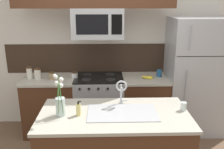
% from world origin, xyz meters
% --- Properties ---
extents(rear_partition, '(5.20, 0.10, 2.60)m').
position_xyz_m(rear_partition, '(0.30, 1.28, 1.30)').
color(rear_partition, silver).
rests_on(rear_partition, ground).
extents(splash_band, '(3.05, 0.01, 0.48)m').
position_xyz_m(splash_band, '(0.00, 1.22, 1.15)').
color(splash_band, '#332319').
rests_on(splash_band, rear_partition).
extents(back_counter_left, '(0.82, 0.65, 0.91)m').
position_xyz_m(back_counter_left, '(-0.78, 0.90, 0.46)').
color(back_counter_left, '#4C2B19').
rests_on(back_counter_left, ground).
extents(back_counter_right, '(0.74, 0.65, 0.91)m').
position_xyz_m(back_counter_right, '(0.74, 0.90, 0.46)').
color(back_counter_right, '#4C2B19').
rests_on(back_counter_right, ground).
extents(stove_range, '(0.76, 0.64, 0.93)m').
position_xyz_m(stove_range, '(0.00, 0.90, 0.46)').
color(stove_range, '#A8AAAF').
rests_on(stove_range, ground).
extents(microwave, '(0.74, 0.40, 0.43)m').
position_xyz_m(microwave, '(0.00, 0.88, 1.76)').
color(microwave, '#A8AAAF').
extents(refrigerator, '(0.89, 0.74, 1.84)m').
position_xyz_m(refrigerator, '(1.54, 0.92, 0.92)').
color(refrigerator, '#A8AAAF').
rests_on(refrigerator, ground).
extents(storage_jar_tall, '(0.09, 0.09, 0.19)m').
position_xyz_m(storage_jar_tall, '(-1.07, 0.91, 1.00)').
color(storage_jar_tall, silver).
rests_on(storage_jar_tall, back_counter_left).
extents(storage_jar_medium, '(0.10, 0.10, 0.16)m').
position_xyz_m(storage_jar_medium, '(-0.95, 0.89, 0.99)').
color(storage_jar_medium, silver).
rests_on(storage_jar_medium, back_counter_left).
extents(storage_jar_short, '(0.08, 0.08, 0.11)m').
position_xyz_m(storage_jar_short, '(-0.73, 0.86, 0.97)').
color(storage_jar_short, '#997F5B').
rests_on(storage_jar_short, back_counter_left).
extents(storage_jar_squat, '(0.10, 0.10, 0.10)m').
position_xyz_m(storage_jar_squat, '(-0.38, 0.90, 0.96)').
color(storage_jar_squat, silver).
rests_on(storage_jar_squat, back_counter_left).
extents(banana_bunch, '(0.19, 0.12, 0.08)m').
position_xyz_m(banana_bunch, '(0.76, 0.84, 0.93)').
color(banana_bunch, yellow).
rests_on(banana_bunch, back_counter_right).
extents(coffee_tin, '(0.08, 0.08, 0.11)m').
position_xyz_m(coffee_tin, '(0.96, 0.95, 0.97)').
color(coffee_tin, '#1E5184').
rests_on(coffee_tin, back_counter_right).
extents(island_counter, '(1.64, 0.85, 0.91)m').
position_xyz_m(island_counter, '(0.20, -0.35, 0.46)').
color(island_counter, '#4C2B19').
rests_on(island_counter, ground).
extents(kitchen_sink, '(0.76, 0.44, 0.16)m').
position_xyz_m(kitchen_sink, '(0.29, -0.35, 0.84)').
color(kitchen_sink, '#ADAFB5').
rests_on(kitchen_sink, island_counter).
extents(sink_faucet, '(0.14, 0.14, 0.31)m').
position_xyz_m(sink_faucet, '(0.29, -0.13, 1.11)').
color(sink_faucet, '#B7BABF').
rests_on(sink_faucet, island_counter).
extents(dish_soap_bottle, '(0.06, 0.05, 0.16)m').
position_xyz_m(dish_soap_bottle, '(-0.19, -0.39, 0.98)').
color(dish_soap_bottle, '#DBCC75').
rests_on(dish_soap_bottle, island_counter).
extents(spare_glass, '(0.06, 0.06, 0.10)m').
position_xyz_m(spare_glass, '(0.97, -0.30, 0.96)').
color(spare_glass, silver).
rests_on(spare_glass, island_counter).
extents(flower_vase, '(0.14, 0.21, 0.49)m').
position_xyz_m(flower_vase, '(-0.38, -0.39, 1.05)').
color(flower_vase, silver).
rests_on(flower_vase, island_counter).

